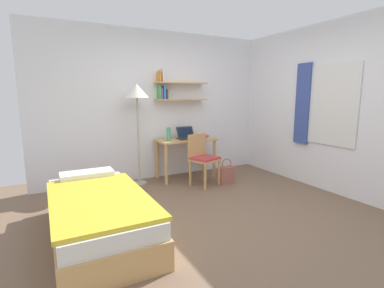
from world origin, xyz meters
TOP-DOWN VIEW (x-y plane):
  - ground_plane at (0.00, 0.00)m, footprint 5.28×5.28m
  - wall_back at (0.01, 2.02)m, footprint 4.40×0.27m
  - wall_right at (2.02, 0.01)m, footprint 0.10×4.40m
  - bed at (-1.46, 0.17)m, footprint 0.93×1.90m
  - desk at (0.35, 1.70)m, footprint 1.05×0.51m
  - desk_chair at (0.41, 1.22)m, footprint 0.54×0.52m
  - standing_lamp at (-0.52, 1.74)m, footprint 0.39×0.39m
  - laptop at (0.36, 1.71)m, footprint 0.33×0.24m
  - water_bottle at (0.00, 1.67)m, footprint 0.07×0.07m
  - book_stack at (0.69, 1.74)m, footprint 0.21×0.26m
  - handbag at (0.81, 1.08)m, footprint 0.27×0.13m

SIDE VIEW (x-z plane):
  - ground_plane at x=0.00m, z-range 0.00..0.00m
  - handbag at x=0.81m, z-range -0.06..0.37m
  - bed at x=-1.46m, z-range -0.03..0.51m
  - desk_chair at x=0.41m, z-range 0.06..0.91m
  - desk at x=0.35m, z-range 0.22..0.94m
  - book_stack at x=0.69m, z-range 0.72..0.78m
  - laptop at x=0.36m, z-range 0.67..0.88m
  - water_bottle at x=0.00m, z-range 0.72..0.95m
  - wall_right at x=2.02m, z-range 0.00..2.60m
  - wall_back at x=0.01m, z-range 0.01..2.61m
  - standing_lamp at x=-0.52m, z-range 0.63..2.31m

